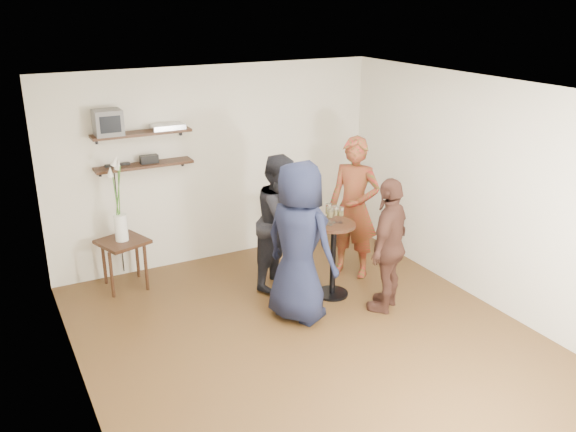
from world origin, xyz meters
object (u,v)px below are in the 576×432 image
at_px(side_table, 123,248).
at_px(person_dark, 282,222).
at_px(radio, 149,159).
at_px(drinks_table, 333,249).
at_px(dvd_deck, 167,127).
at_px(person_brown, 389,245).
at_px(person_navy, 299,242).
at_px(person_plaid, 354,208).
at_px(crt_monitor, 108,122).

xyz_separation_m(side_table, person_dark, (1.75, -0.83, 0.31)).
xyz_separation_m(radio, drinks_table, (1.68, -1.64, -0.92)).
height_order(side_table, person_dark, person_dark).
relative_size(dvd_deck, radio, 1.82).
relative_size(dvd_deck, person_brown, 0.26).
bearing_deg(drinks_table, dvd_deck, 130.94).
height_order(dvd_deck, person_navy, dvd_deck).
distance_m(radio, person_dark, 1.81).
relative_size(radio, side_table, 0.33).
relative_size(radio, person_brown, 0.14).
bearing_deg(side_table, person_navy, -47.24).
distance_m(side_table, person_plaid, 2.89).
height_order(crt_monitor, person_navy, crt_monitor).
distance_m(person_navy, person_brown, 1.04).
bearing_deg(crt_monitor, side_table, -94.16).
bearing_deg(person_navy, side_table, 18.00).
distance_m(dvd_deck, radio, 0.46).
relative_size(crt_monitor, radio, 1.45).
distance_m(drinks_table, person_brown, 0.70).
relative_size(crt_monitor, dvd_deck, 0.80).
relative_size(crt_monitor, person_navy, 0.18).
bearing_deg(crt_monitor, person_dark, -32.12).
bearing_deg(person_plaid, person_navy, -95.84).
bearing_deg(drinks_table, person_dark, 126.17).
height_order(crt_monitor, drinks_table, crt_monitor).
height_order(person_navy, person_brown, person_navy).
bearing_deg(person_brown, person_plaid, -133.94).
bearing_deg(person_brown, crt_monitor, -75.43).
distance_m(person_plaid, person_brown, 0.98).
bearing_deg(dvd_deck, side_table, -160.53).
height_order(radio, person_brown, radio).
xyz_separation_m(side_table, person_plaid, (2.70, -0.97, 0.38)).
bearing_deg(person_dark, dvd_deck, 96.94).
relative_size(side_table, drinks_table, 0.71).
bearing_deg(person_dark, radio, 103.45).
bearing_deg(side_table, drinks_table, -32.61).
xyz_separation_m(radio, side_table, (-0.47, -0.26, -1.00)).
relative_size(dvd_deck, person_navy, 0.22).
xyz_separation_m(person_plaid, person_dark, (-0.95, 0.14, -0.07)).
bearing_deg(side_table, person_plaid, -19.84).
relative_size(dvd_deck, person_dark, 0.24).
bearing_deg(radio, person_plaid, -28.98).
xyz_separation_m(drinks_table, person_plaid, (0.55, 0.40, 0.31)).
height_order(radio, person_plaid, person_plaid).
bearing_deg(dvd_deck, radio, 180.00).
xyz_separation_m(dvd_deck, person_plaid, (1.97, -1.23, -1.00)).
xyz_separation_m(radio, person_navy, (1.06, -1.92, -0.61)).
bearing_deg(dvd_deck, person_dark, -46.89).
relative_size(person_plaid, person_navy, 1.00).
height_order(side_table, person_brown, person_brown).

